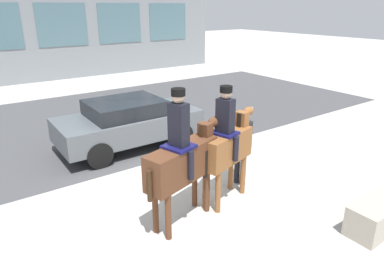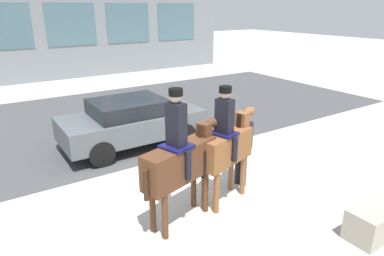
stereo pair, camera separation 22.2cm
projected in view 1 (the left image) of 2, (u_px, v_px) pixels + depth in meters
The scene contains 6 objects.
ground_plane at pixel (155, 172), 8.45m from camera, with size 80.00×80.00×0.00m, color #B2AFA8.
road_surface at pixel (89, 122), 12.11m from camera, with size 22.56×8.50×0.01m.
mounted_horse_lead at pixel (183, 159), 6.12m from camera, with size 1.95×0.85×2.58m.
mounted_horse_companion at pixel (227, 144), 6.85m from camera, with size 1.70×0.79×2.45m.
pedestrian_bystander at pixel (241, 143), 7.54m from camera, with size 0.81×0.59×1.72m.
street_car_near_lane at pixel (128, 122), 9.74m from camera, with size 3.99×1.91×1.40m.
Camera 1 is at (-3.63, -6.74, 3.86)m, focal length 32.00 mm.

